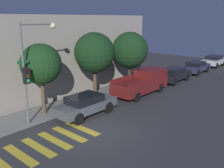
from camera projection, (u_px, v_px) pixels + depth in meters
name	position (u px, v px, depth m)	size (l,w,h in m)	color
ground_plane	(94.00, 131.00, 13.92)	(60.00, 60.00, 0.00)	#333335
sidewalk	(48.00, 111.00, 16.70)	(26.00, 2.37, 0.14)	slate
building_row	(10.00, 58.00, 18.83)	(26.00, 6.00, 6.37)	#A89E8E
crosswalk	(38.00, 147.00, 12.21)	(6.20, 2.60, 0.00)	gold
traffic_light_pole	(32.00, 62.00, 14.02)	(2.64, 0.56, 5.94)	slate
sedan_near_corner	(85.00, 104.00, 16.00)	(4.22, 1.75, 1.38)	#4C5156
pickup_truck	(142.00, 82.00, 20.58)	(5.43, 2.00, 1.93)	maroon
sedan_middle	(174.00, 74.00, 24.53)	(4.40, 1.82, 1.42)	black
sedan_far_end	(196.00, 67.00, 28.40)	(4.37, 1.78, 1.34)	#2D3351
sedan_tail_of_row	(214.00, 60.00, 32.50)	(4.28, 1.83, 1.41)	silver
tree_near_corner	(41.00, 64.00, 15.36)	(2.55, 2.55, 4.66)	brown
tree_midblock	(94.00, 53.00, 18.67)	(3.05, 3.05, 5.14)	brown
tree_far_end	(130.00, 50.00, 21.89)	(3.19, 3.19, 4.99)	#42301E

